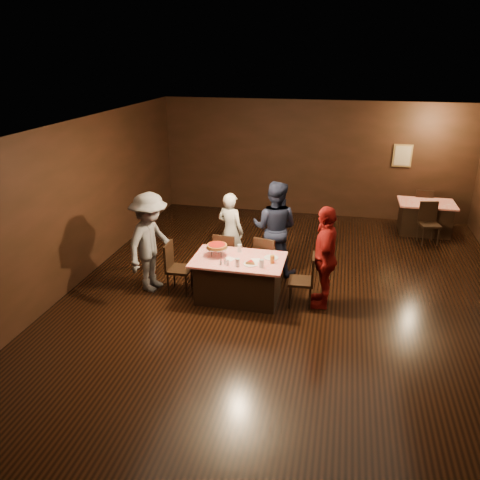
{
  "coord_description": "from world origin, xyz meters",
  "views": [
    {
      "loc": [
        0.75,
        -7.24,
        4.13
      ],
      "look_at": [
        -0.92,
        0.3,
        1.0
      ],
      "focal_mm": 35.0,
      "sensor_mm": 36.0,
      "label": 1
    }
  ],
  "objects_px": {
    "diner_white_jacket": "(230,231)",
    "glass_front_left": "(238,262)",
    "diner_grey_knit": "(150,242)",
    "diner_navy_hoodie": "(275,228)",
    "glass_back": "(239,248)",
    "back_table": "(425,218)",
    "diner_red_shirt": "(325,257)",
    "chair_back_far": "(422,207)",
    "chair_end_left": "(179,268)",
    "glass_amber": "(272,259)",
    "chair_end_right": "(301,280)",
    "pizza_stand": "(217,246)",
    "glass_front_right": "(262,263)",
    "chair_far_right": "(268,259)",
    "plate_empty": "(271,258)",
    "main_table": "(239,279)",
    "chair_back_near": "(430,224)",
    "chair_far_left": "(227,255)"
  },
  "relations": [
    {
      "from": "diner_white_jacket",
      "to": "plate_empty",
      "type": "height_order",
      "value": "diner_white_jacket"
    },
    {
      "from": "back_table",
      "to": "chair_far_right",
      "type": "bearing_deg",
      "value": -133.95
    },
    {
      "from": "glass_front_left",
      "to": "glass_front_right",
      "type": "xyz_separation_m",
      "value": [
        0.4,
        0.05,
        0.0
      ]
    },
    {
      "from": "chair_far_left",
      "to": "glass_front_right",
      "type": "xyz_separation_m",
      "value": [
        0.85,
        -1.0,
        0.37
      ]
    },
    {
      "from": "chair_end_left",
      "to": "glass_back",
      "type": "relative_size",
      "value": 6.79
    },
    {
      "from": "chair_back_far",
      "to": "glass_front_left",
      "type": "height_order",
      "value": "chair_back_far"
    },
    {
      "from": "glass_front_left",
      "to": "diner_white_jacket",
      "type": "bearing_deg",
      "value": 107.79
    },
    {
      "from": "glass_back",
      "to": "diner_grey_knit",
      "type": "bearing_deg",
      "value": -169.94
    },
    {
      "from": "plate_empty",
      "to": "glass_front_right",
      "type": "bearing_deg",
      "value": -104.04
    },
    {
      "from": "chair_far_left",
      "to": "chair_far_right",
      "type": "height_order",
      "value": "same"
    },
    {
      "from": "chair_far_left",
      "to": "diner_navy_hoodie",
      "type": "distance_m",
      "value": 1.07
    },
    {
      "from": "pizza_stand",
      "to": "glass_front_right",
      "type": "relative_size",
      "value": 2.71
    },
    {
      "from": "chair_back_near",
      "to": "back_table",
      "type": "bearing_deg",
      "value": 77.8
    },
    {
      "from": "back_table",
      "to": "glass_front_left",
      "type": "bearing_deg",
      "value": -129.2
    },
    {
      "from": "main_table",
      "to": "diner_grey_knit",
      "type": "xyz_separation_m",
      "value": [
        -1.63,
        0.02,
        0.54
      ]
    },
    {
      "from": "diner_white_jacket",
      "to": "chair_far_right",
      "type": "bearing_deg",
      "value": 170.32
    },
    {
      "from": "chair_end_right",
      "to": "diner_grey_knit",
      "type": "bearing_deg",
      "value": -93.39
    },
    {
      "from": "main_table",
      "to": "plate_empty",
      "type": "height_order",
      "value": "plate_empty"
    },
    {
      "from": "diner_white_jacket",
      "to": "diner_red_shirt",
      "type": "distance_m",
      "value": 2.23
    },
    {
      "from": "chair_far_left",
      "to": "glass_front_left",
      "type": "height_order",
      "value": "chair_far_left"
    },
    {
      "from": "chair_end_right",
      "to": "glass_front_right",
      "type": "xyz_separation_m",
      "value": [
        -0.65,
        -0.25,
        0.37
      ]
    },
    {
      "from": "back_table",
      "to": "diner_grey_knit",
      "type": "relative_size",
      "value": 0.7
    },
    {
      "from": "chair_far_left",
      "to": "diner_white_jacket",
      "type": "height_order",
      "value": "diner_white_jacket"
    },
    {
      "from": "chair_back_near",
      "to": "glass_amber",
      "type": "xyz_separation_m",
      "value": [
        -3.09,
        -3.51,
        0.37
      ]
    },
    {
      "from": "diner_red_shirt",
      "to": "chair_far_right",
      "type": "bearing_deg",
      "value": -122.19
    },
    {
      "from": "diner_red_shirt",
      "to": "pizza_stand",
      "type": "height_order",
      "value": "diner_red_shirt"
    },
    {
      "from": "main_table",
      "to": "plate_empty",
      "type": "relative_size",
      "value": 6.4
    },
    {
      "from": "back_table",
      "to": "diner_red_shirt",
      "type": "relative_size",
      "value": 0.72
    },
    {
      "from": "chair_end_right",
      "to": "diner_red_shirt",
      "type": "relative_size",
      "value": 0.53
    },
    {
      "from": "chair_end_left",
      "to": "glass_amber",
      "type": "xyz_separation_m",
      "value": [
        1.7,
        -0.05,
        0.37
      ]
    },
    {
      "from": "diner_grey_knit",
      "to": "diner_navy_hoodie",
      "type": "bearing_deg",
      "value": -48.91
    },
    {
      "from": "glass_back",
      "to": "plate_empty",
      "type": "bearing_deg",
      "value": -14.04
    },
    {
      "from": "chair_far_left",
      "to": "chair_end_right",
      "type": "bearing_deg",
      "value": 157.25
    },
    {
      "from": "diner_navy_hoodie",
      "to": "pizza_stand",
      "type": "xyz_separation_m",
      "value": [
        -0.85,
        -1.15,
        0.01
      ]
    },
    {
      "from": "diner_white_jacket",
      "to": "glass_front_left",
      "type": "relative_size",
      "value": 11.27
    },
    {
      "from": "chair_back_far",
      "to": "diner_navy_hoodie",
      "type": "bearing_deg",
      "value": 48.82
    },
    {
      "from": "chair_end_right",
      "to": "glass_front_left",
      "type": "distance_m",
      "value": 1.15
    },
    {
      "from": "pizza_stand",
      "to": "glass_front_left",
      "type": "xyz_separation_m",
      "value": [
        0.45,
        -0.35,
        -0.11
      ]
    },
    {
      "from": "diner_navy_hoodie",
      "to": "glass_amber",
      "type": "height_order",
      "value": "diner_navy_hoodie"
    },
    {
      "from": "chair_end_right",
      "to": "chair_back_near",
      "type": "distance_m",
      "value": 4.32
    },
    {
      "from": "glass_front_left",
      "to": "main_table",
      "type": "bearing_deg",
      "value": 99.46
    },
    {
      "from": "diner_grey_knit",
      "to": "chair_back_near",
      "type": "bearing_deg",
      "value": -45.51
    },
    {
      "from": "chair_end_left",
      "to": "chair_end_right",
      "type": "height_order",
      "value": "same"
    },
    {
      "from": "diner_red_shirt",
      "to": "plate_empty",
      "type": "xyz_separation_m",
      "value": [
        -0.92,
        0.06,
        -0.12
      ]
    },
    {
      "from": "plate_empty",
      "to": "glass_back",
      "type": "relative_size",
      "value": 1.79
    },
    {
      "from": "chair_far_left",
      "to": "diner_navy_hoodie",
      "type": "bearing_deg",
      "value": -148.45
    },
    {
      "from": "diner_navy_hoodie",
      "to": "chair_far_right",
      "type": "bearing_deg",
      "value": 90.19
    },
    {
      "from": "back_table",
      "to": "pizza_stand",
      "type": "distance_m",
      "value": 5.82
    },
    {
      "from": "chair_far_right",
      "to": "diner_navy_hoodie",
      "type": "distance_m",
      "value": 0.64
    },
    {
      "from": "chair_back_far",
      "to": "plate_empty",
      "type": "bearing_deg",
      "value": 56.84
    }
  ]
}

